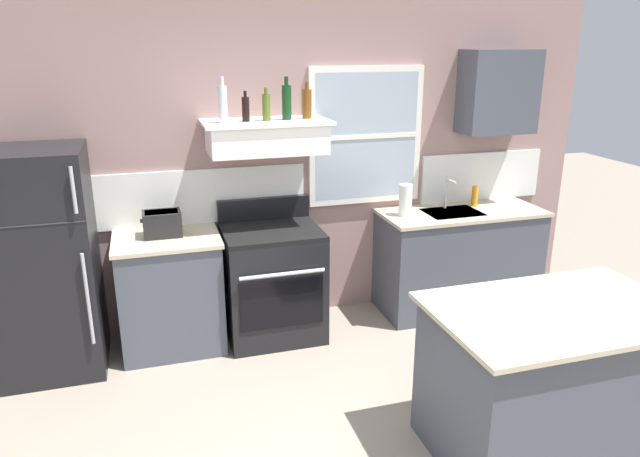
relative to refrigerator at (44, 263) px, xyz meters
The scene contains 17 objects.
back_wall 2.04m from the refrigerator, 11.29° to the left, with size 5.40×0.11×2.70m.
refrigerator is the anchor object (origin of this frame).
counter_left_of_stove 0.93m from the refrigerator, ahead, with size 0.79×0.63×0.91m.
toaster 0.86m from the refrigerator, ahead, with size 0.30×0.20×0.19m.
stove_range 1.69m from the refrigerator, ahead, with size 0.76×0.69×1.09m.
range_hood_shelf 1.84m from the refrigerator, ahead, with size 0.96×0.52×0.24m.
bottle_clear_tall 1.70m from the refrigerator, ahead, with size 0.06×0.06×0.33m.
bottle_balsamic_dark 1.81m from the refrigerator, ahead, with size 0.06×0.06×0.22m.
bottle_olive_oil_square 1.95m from the refrigerator, ahead, with size 0.06×0.06×0.24m.
bottle_dark_green_wine 2.10m from the refrigerator, ahead, with size 0.07×0.07×0.32m.
bottle_amber_wine 2.24m from the refrigerator, ahead, with size 0.07×0.07×0.27m.
counter_right_with_sink 3.37m from the refrigerator, ahead, with size 1.43×0.63×0.91m.
sink_faucet 3.26m from the refrigerator, ahead, with size 0.03×0.17×0.28m.
paper_towel_roll 2.82m from the refrigerator, ahead, with size 0.11×0.11×0.27m, color white.
dish_soap_bottle 3.54m from the refrigerator, ahead, with size 0.06×0.06×0.18m, color orange.
kitchen_island 3.42m from the refrigerator, 32.64° to the right, with size 1.40×0.90×0.91m.
upper_cabinet_right 3.86m from the refrigerator, ahead, with size 0.64×0.32×0.70m.
Camera 1 is at (-1.14, -2.42, 2.32)m, focal length 32.80 mm.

